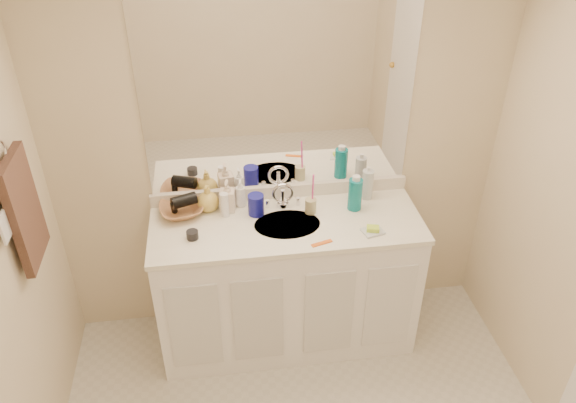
% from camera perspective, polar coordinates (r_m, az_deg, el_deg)
% --- Properties ---
extents(wall_back, '(2.60, 0.02, 2.40)m').
position_cam_1_polar(wall_back, '(3.19, -0.83, 5.44)').
color(wall_back, beige).
rests_on(wall_back, floor).
extents(vanity_cabinet, '(1.50, 0.55, 0.85)m').
position_cam_1_polar(vanity_cabinet, '(3.41, -0.12, -8.32)').
color(vanity_cabinet, white).
rests_on(vanity_cabinet, floor).
extents(countertop, '(1.52, 0.57, 0.03)m').
position_cam_1_polar(countertop, '(3.14, -0.13, -2.32)').
color(countertop, white).
rests_on(countertop, vanity_cabinet).
extents(backsplash, '(1.52, 0.03, 0.08)m').
position_cam_1_polar(backsplash, '(3.32, -0.76, 1.05)').
color(backsplash, silver).
rests_on(backsplash, countertop).
extents(sink_basin, '(0.37, 0.37, 0.02)m').
position_cam_1_polar(sink_basin, '(3.12, -0.08, -2.49)').
color(sink_basin, beige).
rests_on(sink_basin, countertop).
extents(faucet, '(0.02, 0.02, 0.11)m').
position_cam_1_polar(faucet, '(3.23, -0.53, 0.33)').
color(faucet, silver).
rests_on(faucet, countertop).
extents(mirror, '(1.48, 0.01, 1.20)m').
position_cam_1_polar(mirror, '(3.03, -0.87, 11.40)').
color(mirror, white).
rests_on(mirror, wall_back).
extents(blue_mug, '(0.12, 0.12, 0.12)m').
position_cam_1_polar(blue_mug, '(3.17, -3.27, -0.33)').
color(blue_mug, navy).
rests_on(blue_mug, countertop).
extents(tan_cup, '(0.08, 0.08, 0.09)m').
position_cam_1_polar(tan_cup, '(3.19, 2.31, -0.45)').
color(tan_cup, '#BDB385').
rests_on(tan_cup, countertop).
extents(toothbrush, '(0.01, 0.04, 0.21)m').
position_cam_1_polar(toothbrush, '(3.13, 2.54, 1.18)').
color(toothbrush, '#F03FA8').
rests_on(toothbrush, tan_cup).
extents(mouthwash_bottle, '(0.09, 0.09, 0.19)m').
position_cam_1_polar(mouthwash_bottle, '(3.21, 6.83, 0.72)').
color(mouthwash_bottle, '#0A7480').
rests_on(mouthwash_bottle, countertop).
extents(clear_pump_bottle, '(0.09, 0.09, 0.18)m').
position_cam_1_polar(clear_pump_bottle, '(3.32, 8.06, 1.74)').
color(clear_pump_bottle, silver).
rests_on(clear_pump_bottle, countertop).
extents(soap_dish, '(0.13, 0.11, 0.01)m').
position_cam_1_polar(soap_dish, '(3.08, 8.59, -3.01)').
color(soap_dish, silver).
rests_on(soap_dish, countertop).
extents(green_soap, '(0.08, 0.06, 0.02)m').
position_cam_1_polar(green_soap, '(3.07, 8.61, -2.74)').
color(green_soap, '#B9E437').
rests_on(green_soap, soap_dish).
extents(orange_comb, '(0.12, 0.06, 0.00)m').
position_cam_1_polar(orange_comb, '(2.98, 3.45, -4.25)').
color(orange_comb, orange).
rests_on(orange_comb, countertop).
extents(dark_jar, '(0.07, 0.07, 0.05)m').
position_cam_1_polar(dark_jar, '(3.04, -9.69, -3.35)').
color(dark_jar, black).
rests_on(dark_jar, countertop).
extents(extra_white_bottle, '(0.05, 0.05, 0.15)m').
position_cam_1_polar(extra_white_bottle, '(3.16, -6.45, -0.35)').
color(extra_white_bottle, white).
rests_on(extra_white_bottle, countertop).
extents(soap_bottle_white, '(0.07, 0.07, 0.17)m').
position_cam_1_polar(soap_bottle_white, '(3.23, -4.83, 0.87)').
color(soap_bottle_white, white).
rests_on(soap_bottle_white, countertop).
extents(soap_bottle_cream, '(0.10, 0.10, 0.19)m').
position_cam_1_polar(soap_bottle_cream, '(3.20, -6.19, 0.62)').
color(soap_bottle_cream, '#F2DDC5').
rests_on(soap_bottle_cream, countertop).
extents(soap_bottle_yellow, '(0.15, 0.15, 0.16)m').
position_cam_1_polar(soap_bottle_yellow, '(3.22, -8.15, 0.35)').
color(soap_bottle_yellow, '#D5B753').
rests_on(soap_bottle_yellow, countertop).
extents(wicker_basket, '(0.28, 0.28, 0.06)m').
position_cam_1_polar(wicker_basket, '(3.23, -10.77, -0.82)').
color(wicker_basket, '#9E663F').
rests_on(wicker_basket, countertop).
extents(hair_dryer, '(0.16, 0.12, 0.07)m').
position_cam_1_polar(hair_dryer, '(3.20, -10.53, 0.09)').
color(hair_dryer, black).
rests_on(hair_dryer, wicker_basket).
extents(towel_ring, '(0.01, 0.11, 0.11)m').
position_cam_1_polar(towel_ring, '(2.70, -27.11, 4.43)').
color(towel_ring, silver).
rests_on(towel_ring, wall_left).
extents(hand_towel, '(0.04, 0.32, 0.55)m').
position_cam_1_polar(hand_towel, '(2.84, -25.21, -0.81)').
color(hand_towel, black).
rests_on(hand_towel, towel_ring).
extents(switch_plate, '(0.01, 0.08, 0.13)m').
position_cam_1_polar(switch_plate, '(2.66, -26.87, -2.35)').
color(switch_plate, white).
rests_on(switch_plate, wall_left).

